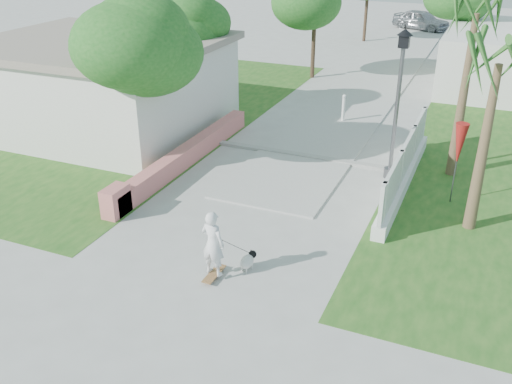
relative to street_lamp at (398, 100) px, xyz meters
The scene contains 18 objects.
ground 6.67m from the street_lamp, 117.80° to the right, with size 90.00×90.00×0.00m, color #B7B7B2.
path_strip 14.98m from the street_lamp, 101.31° to the left, with size 3.20×36.00×0.06m, color #B7B7B2.
curb 3.78m from the street_lamp, behind, with size 6.50×0.25×0.10m, color #999993.
grass_left 10.49m from the street_lamp, 165.83° to the left, with size 8.00×20.00×0.01m, color #20551B.
pink_wall 6.83m from the street_lamp, 162.57° to the right, with size 0.45×8.20×0.80m.
house_left 10.94m from the street_lamp, behind, with size 8.40×7.40×3.23m.
lattice_fence 2.01m from the street_lamp, 44.82° to the right, with size 0.35×7.00×1.50m.
street_lamp is the anchor object (origin of this frame).
bollard 5.56m from the street_lamp, 120.96° to the left, with size 0.14×0.14×1.09m.
patio_umbrella 2.27m from the street_lamp, 27.76° to the right, with size 0.36×0.36×2.30m.
tree_left_near 7.92m from the street_lamp, 161.15° to the right, with size 3.60×3.60×5.28m.
tree_left_mid 8.96m from the street_lamp, 160.42° to the left, with size 3.20×3.20×4.85m.
tree_path_right 14.52m from the street_lamp, 88.74° to the left, with size 3.00×3.00×4.79m.
palm_far 2.85m from the street_lamp, 30.47° to the left, with size 1.80×1.80×5.30m.
palm_near 3.72m from the street_lamp, 42.61° to the right, with size 1.80×1.80×4.70m.
skateboarder 7.26m from the street_lamp, 109.85° to the right, with size 0.85×1.17×1.62m.
dog 6.95m from the street_lamp, 107.07° to the right, with size 0.36×0.60×0.42m.
parked_car 26.16m from the street_lamp, 96.60° to the left, with size 1.59×3.96×1.35m, color #A8ABB0.
Camera 1 is at (5.39, -10.69, 7.20)m, focal length 40.00 mm.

